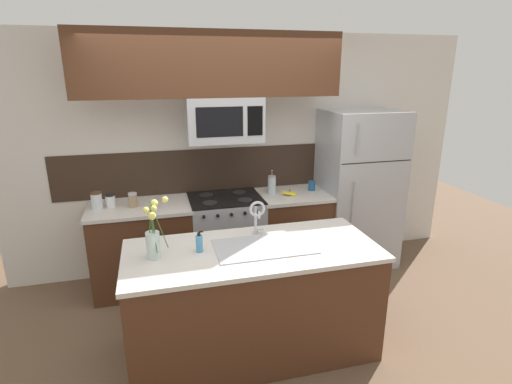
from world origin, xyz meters
TOP-DOWN VIEW (x-y plane):
  - ground_plane at (0.00, 0.00)m, footprint 10.00×10.00m
  - rear_partition at (0.30, 1.28)m, footprint 5.20×0.10m
  - splash_band at (0.00, 1.22)m, footprint 3.49×0.01m
  - back_counter_left at (-0.87, 0.90)m, footprint 1.02×0.65m
  - back_counter_right at (0.76, 0.90)m, footprint 0.78×0.65m
  - stove_range at (0.00, 0.90)m, footprint 0.76×0.64m
  - microwave at (0.00, 0.88)m, footprint 0.74×0.40m
  - upper_cabinet_band at (-0.12, 0.85)m, footprint 2.50×0.34m
  - refrigerator at (1.55, 0.92)m, footprint 0.84×0.74m
  - storage_jar_tall at (-1.27, 0.90)m, footprint 0.10×0.10m
  - storage_jar_medium at (-1.15, 0.94)m, footprint 0.09×0.09m
  - storage_jar_short at (-0.93, 0.88)m, footprint 0.08×0.08m
  - banana_bunch at (0.70, 0.84)m, footprint 0.19×0.13m
  - french_press at (0.53, 0.96)m, footprint 0.09×0.09m
  - coffee_tin at (1.00, 0.95)m, footprint 0.08×0.08m
  - island_counter at (-0.02, -0.35)m, footprint 1.94×0.85m
  - kitchen_sink at (0.07, -0.35)m, footprint 0.76×0.44m
  - sink_faucet at (0.07, -0.13)m, footprint 0.14×0.14m
  - dish_soap_bottle at (-0.42, -0.31)m, footprint 0.06×0.05m
  - flower_vase at (-0.75, -0.32)m, footprint 0.18×0.16m

SIDE VIEW (x-z plane):
  - ground_plane at x=0.00m, z-range 0.00..0.00m
  - island_counter at x=-0.02m, z-range 0.00..0.91m
  - back_counter_left at x=-0.87m, z-range 0.00..0.91m
  - back_counter_right at x=0.76m, z-range 0.00..0.91m
  - stove_range at x=0.00m, z-range 0.00..0.93m
  - kitchen_sink at x=0.07m, z-range 0.76..0.92m
  - refrigerator at x=1.55m, z-range 0.00..1.79m
  - banana_bunch at x=0.70m, z-range 0.89..0.97m
  - coffee_tin at x=1.00m, z-range 0.91..1.02m
  - storage_jar_medium at x=-1.15m, z-range 0.91..1.04m
  - dish_soap_bottle at x=-0.42m, z-range 0.90..1.06m
  - storage_jar_short at x=-0.93m, z-range 0.91..1.05m
  - storage_jar_tall at x=-1.27m, z-range 0.91..1.08m
  - french_press at x=0.53m, z-range 0.88..1.14m
  - flower_vase at x=-0.75m, z-range 0.83..1.29m
  - sink_faucet at x=0.07m, z-range 0.95..1.26m
  - splash_band at x=0.00m, z-range 0.91..1.39m
  - rear_partition at x=0.30m, z-range 0.00..2.60m
  - microwave at x=0.00m, z-range 1.53..1.96m
  - upper_cabinet_band at x=-0.12m, z-range 1.96..2.56m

